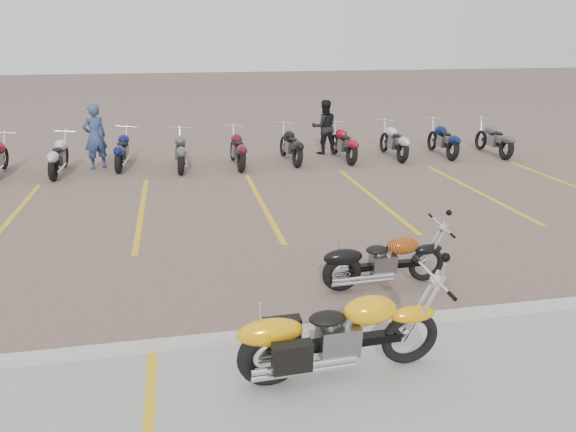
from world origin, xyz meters
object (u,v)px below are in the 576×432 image
Objects in this scene: flame_cruiser at (381,262)px; person_a at (95,137)px; person_b at (324,127)px; yellow_cruiser at (336,337)px.

flame_cruiser is 10.59m from person_a.
person_a is at bearing 5.52° from person_b.
yellow_cruiser is at bearing 74.87° from person_b.
person_a is (-5.24, 9.18, 0.52)m from flame_cruiser.
person_a is at bearing 117.64° from flame_cruiser.
person_b reaches higher than yellow_cruiser.
person_a is 1.07× the size of person_b.
person_a reaches higher than flame_cruiser.
person_b is at bearing 157.49° from person_a.
person_b is at bearing 73.15° from yellow_cruiser.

